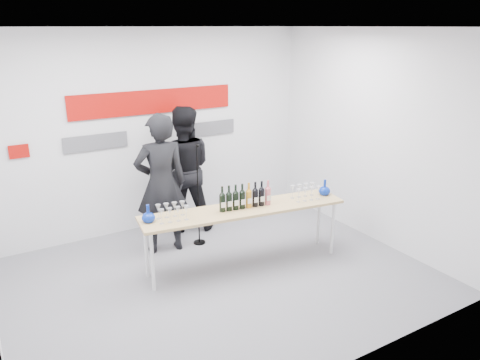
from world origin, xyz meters
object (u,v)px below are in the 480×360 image
object	(u,v)px
presenter_left	(161,184)
presenter_right	(183,169)
tasting_table	(244,212)
mic_stand	(199,214)

from	to	relation	value
presenter_left	presenter_right	size ratio (longest dim) A/B	1.02
presenter_left	presenter_right	bearing A→B (deg)	-127.43
tasting_table	presenter_left	xyz separation A→B (m)	(-0.73, 0.95, 0.23)
tasting_table	presenter_left	size ratio (longest dim) A/B	1.39
tasting_table	presenter_right	world-z (taller)	presenter_right
mic_stand	tasting_table	bearing A→B (deg)	-84.47
presenter_left	tasting_table	bearing A→B (deg)	136.34
presenter_left	mic_stand	bearing A→B (deg)	179.96
tasting_table	mic_stand	distance (m)	0.95
presenter_right	mic_stand	xyz separation A→B (m)	(-0.06, -0.63, -0.50)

